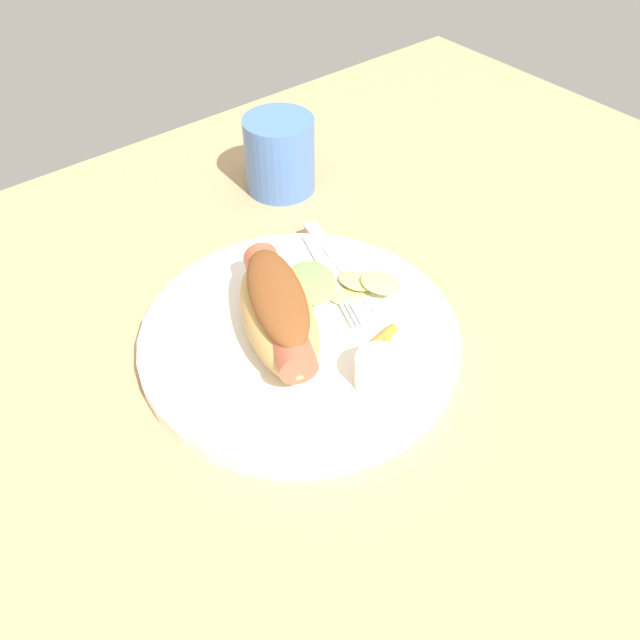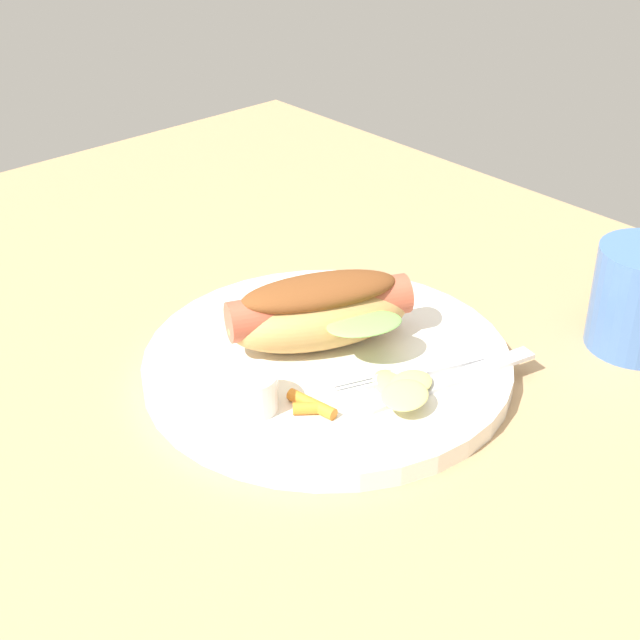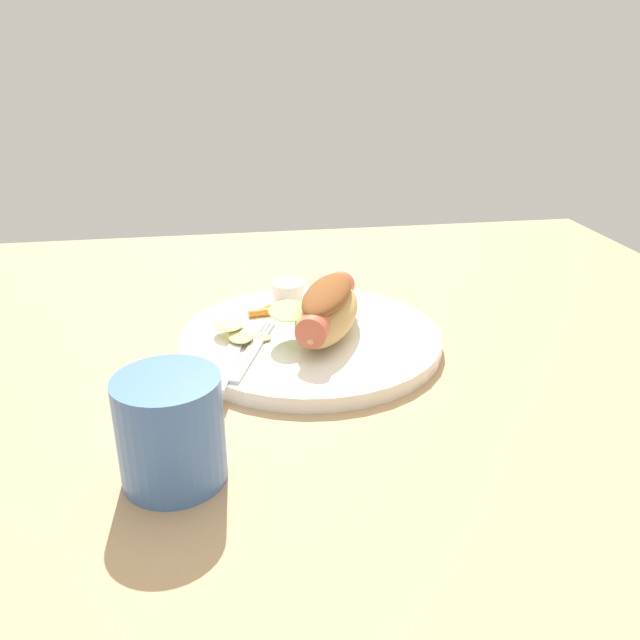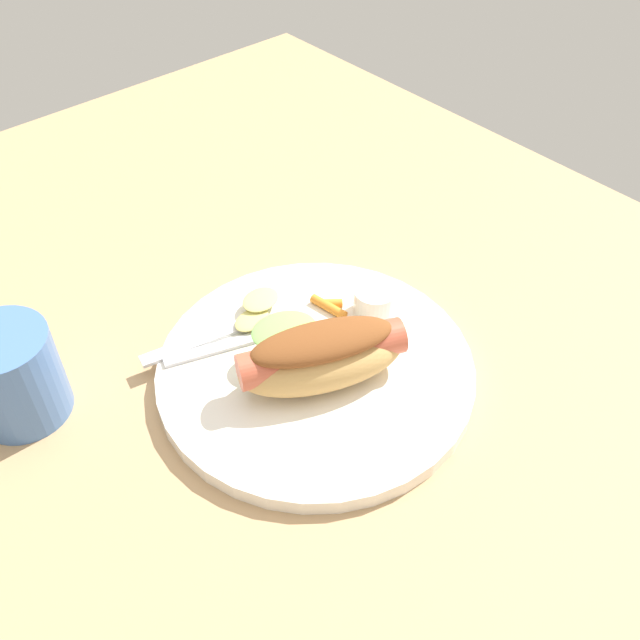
# 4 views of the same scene
# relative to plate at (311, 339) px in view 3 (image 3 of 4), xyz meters

# --- Properties ---
(ground_plane) EXTENTS (1.20, 0.90, 0.02)m
(ground_plane) POSITION_rel_plate_xyz_m (0.03, -0.03, -0.02)
(ground_plane) COLOR tan
(plate) EXTENTS (0.29, 0.29, 0.02)m
(plate) POSITION_rel_plate_xyz_m (0.00, 0.00, 0.00)
(plate) COLOR white
(plate) RESTS_ON ground_plane
(hot_dog) EXTENTS (0.13, 0.16, 0.06)m
(hot_dog) POSITION_rel_plate_xyz_m (-0.02, 0.01, 0.04)
(hot_dog) COLOR tan
(hot_dog) RESTS_ON plate
(sauce_ramekin) EXTENTS (0.04, 0.04, 0.03)m
(sauce_ramekin) POSITION_rel_plate_xyz_m (0.01, -0.09, 0.02)
(sauce_ramekin) COLOR white
(sauce_ramekin) RESTS_ON plate
(fork) EXTENTS (0.06, 0.14, 0.00)m
(fork) POSITION_rel_plate_xyz_m (0.07, 0.04, 0.01)
(fork) COLOR silver
(fork) RESTS_ON plate
(knife) EXTENTS (0.05, 0.15, 0.00)m
(knife) POSITION_rel_plate_xyz_m (0.09, 0.05, 0.01)
(knife) COLOR silver
(knife) RESTS_ON plate
(chips_pile) EXTENTS (0.07, 0.06, 0.02)m
(chips_pile) POSITION_rel_plate_xyz_m (0.08, 0.00, 0.02)
(chips_pile) COLOR #D6CC72
(chips_pile) RESTS_ON plate
(carrot_garnish) EXTENTS (0.04, 0.02, 0.01)m
(carrot_garnish) POSITION_rel_plate_xyz_m (0.05, -0.06, 0.01)
(carrot_garnish) COLOR orange
(carrot_garnish) RESTS_ON plate
(drinking_cup) EXTENTS (0.08, 0.08, 0.09)m
(drinking_cup) POSITION_rel_plate_xyz_m (0.14, 0.22, 0.04)
(drinking_cup) COLOR #4770B2
(drinking_cup) RESTS_ON ground_plane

